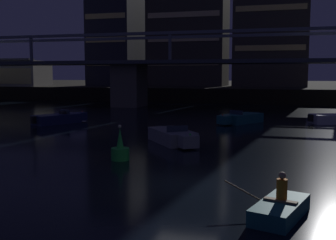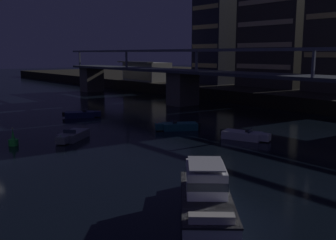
{
  "view_description": "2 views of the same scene",
  "coord_description": "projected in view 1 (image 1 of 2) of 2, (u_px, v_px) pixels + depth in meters",
  "views": [
    {
      "loc": [
        3.5,
        -14.66,
        4.21
      ],
      "look_at": [
        -4.44,
        13.77,
        0.9
      ],
      "focal_mm": 43.39,
      "sensor_mm": 36.0,
      "label": 1
    },
    {
      "loc": [
        33.02,
        -7.67,
        8.65
      ],
      "look_at": [
        1.59,
        18.23,
        1.64
      ],
      "focal_mm": 41.2,
      "sensor_mm": 36.0,
      "label": 2
    }
  ],
  "objects": [
    {
      "name": "speedboat_mid_center",
      "position": [
        173.0,
        136.0,
        24.99
      ],
      "size": [
        4.04,
        4.66,
        1.16
      ],
      "color": "gray",
      "rests_on": "ground"
    },
    {
      "name": "ground_plane",
      "position": [
        183.0,
        186.0,
        15.43
      ],
      "size": [
        400.0,
        400.0,
        0.0
      ],
      "primitive_type": "plane",
      "color": "black"
    },
    {
      "name": "tower_west_tall",
      "position": [
        189.0,
        29.0,
        73.19
      ],
      "size": [
        13.54,
        9.35,
        20.84
      ],
      "color": "#38332D",
      "rests_on": "far_riverbank"
    },
    {
      "name": "channel_buoy",
      "position": [
        120.0,
        150.0,
        20.05
      ],
      "size": [
        0.9,
        0.9,
        1.76
      ],
      "color": "green",
      "rests_on": "ground"
    },
    {
      "name": "river_bridge",
      "position": [
        252.0,
        74.0,
        49.28
      ],
      "size": [
        101.55,
        6.4,
        9.38
      ],
      "color": "#605B51",
      "rests_on": "ground"
    },
    {
      "name": "speedboat_near_center",
      "position": [
        59.0,
        119.0,
        35.13
      ],
      "size": [
        3.5,
        4.9,
        1.16
      ],
      "color": "#19234C",
      "rests_on": "ground"
    },
    {
      "name": "waterfront_pavilion",
      "position": [
        13.0,
        73.0,
        72.03
      ],
      "size": [
        12.4,
        7.4,
        4.7
      ],
      "color": "#B2AD9E",
      "rests_on": "far_riverbank"
    },
    {
      "name": "speedboat_near_right",
      "position": [
        241.0,
        118.0,
        35.37
      ],
      "size": [
        3.72,
        4.82,
        1.16
      ],
      "color": "#196066",
      "rests_on": "ground"
    },
    {
      "name": "tower_west_low",
      "position": [
        118.0,
        30.0,
        75.26
      ],
      "size": [
        8.06,
        11.18,
        20.7
      ],
      "color": "#282833",
      "rests_on": "far_riverbank"
    },
    {
      "name": "dinghy_with_paddler",
      "position": [
        280.0,
        208.0,
        11.98
      ],
      "size": [
        2.65,
        2.81,
        1.36
      ],
      "color": "#196066",
      "rests_on": "ground"
    },
    {
      "name": "far_riverbank",
      "position": [
        266.0,
        88.0,
        95.6
      ],
      "size": [
        240.0,
        80.0,
        2.2
      ],
      "primitive_type": "cube",
      "color": "black",
      "rests_on": "ground"
    }
  ]
}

